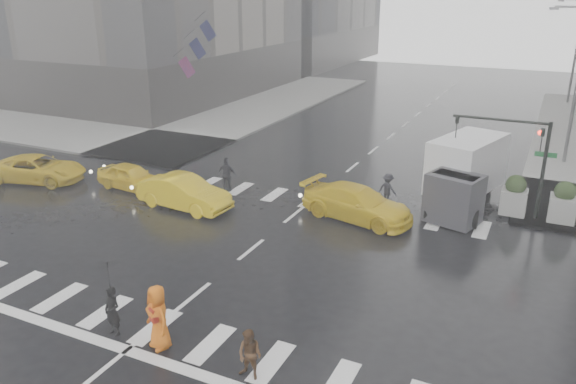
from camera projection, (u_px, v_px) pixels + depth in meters
The scene contains 20 objects.
ground at pixel (251, 249), 22.28m from camera, with size 120.00×120.00×0.00m, color black.
sidewalk_nw at pixel (145, 116), 44.99m from camera, with size 35.00×35.00×0.15m, color gray.
road_markings at pixel (251, 249), 22.28m from camera, with size 18.00×48.00×0.01m, color silver, non-canonical shape.
traffic_signal_pole at pixel (521, 149), 24.29m from camera, with size 4.45×0.42×4.50m.
street_lamp_near at pixel (576, 79), 31.39m from camera, with size 2.15×0.22×9.00m.
street_lamp_far at pixel (575, 47), 48.32m from camera, with size 2.15×0.22×9.00m.
planter_west at pixel (469, 189), 26.04m from camera, with size 1.10×1.10×1.80m.
planter_mid at pixel (514, 196), 25.22m from camera, with size 1.10×1.10×1.80m.
planter_east at pixel (563, 203), 24.41m from camera, with size 1.10×1.10×1.80m.
flag_cluster at pixel (194, 46), 42.13m from camera, with size 2.87×3.06×4.69m.
pedestrian_black at pixel (109, 285), 16.32m from camera, with size 1.08×1.09×2.43m.
pedestrian_brown at pixel (250, 355), 14.74m from camera, with size 0.70×0.55×1.44m, color #472D19.
pedestrian_orange at pixel (158, 317), 15.94m from camera, with size 1.13×0.97×1.96m.
pedestrian_far_a at pixel (227, 175), 28.34m from camera, with size 1.03×0.63×1.76m, color black.
pedestrian_far_b at pixel (388, 189), 26.73m from camera, with size 0.98×0.54×1.51m, color black.
taxi_front at pixel (131, 177), 28.76m from camera, with size 1.54×3.83×1.31m, color #E2BB0B.
taxi_mid at pixel (184, 193), 26.22m from camera, with size 1.61×4.62×1.52m, color #E2BB0B.
taxi_rear at pixel (357, 203), 25.00m from camera, with size 2.09×4.54×1.49m, color #E2BB0B.
taxi_far at pixel (38, 169), 29.89m from camera, with size 2.31×4.43×1.39m, color #E2BB0B.
box_truck at pixel (463, 173), 26.04m from camera, with size 2.25×5.99×3.18m.
Camera 1 is at (10.04, -17.51, 9.81)m, focal length 35.00 mm.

